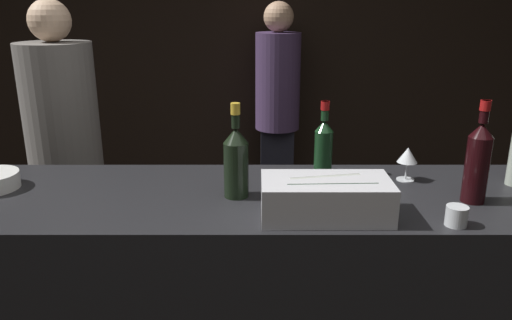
{
  "coord_description": "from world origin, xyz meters",
  "views": [
    {
      "loc": [
        0.01,
        -1.38,
        1.64
      ],
      "look_at": [
        0.0,
        0.37,
        1.08
      ],
      "focal_mm": 35.0,
      "sensor_mm": 36.0,
      "label": 1
    }
  ],
  "objects_px": {
    "ice_bin_with_bottles": "(328,197)",
    "wine_glass": "(409,157)",
    "candle_votive": "(458,216)",
    "champagne_bottle": "(238,160)",
    "red_wine_bottle_tall": "(480,160)",
    "person_in_hoodie": "(66,144)",
    "person_blond_tee": "(279,104)",
    "red_wine_bottle_burgundy": "(325,144)"
  },
  "relations": [
    {
      "from": "person_in_hoodie",
      "to": "person_blond_tee",
      "type": "distance_m",
      "value": 1.57
    },
    {
      "from": "champagne_bottle",
      "to": "person_in_hoodie",
      "type": "bearing_deg",
      "value": 137.93
    },
    {
      "from": "champagne_bottle",
      "to": "person_blond_tee",
      "type": "distance_m",
      "value": 1.91
    },
    {
      "from": "wine_glass",
      "to": "candle_votive",
      "type": "height_order",
      "value": "wine_glass"
    },
    {
      "from": "person_in_hoodie",
      "to": "person_blond_tee",
      "type": "height_order",
      "value": "person_in_hoodie"
    },
    {
      "from": "champagne_bottle",
      "to": "red_wine_bottle_tall",
      "type": "xyz_separation_m",
      "value": [
        0.84,
        -0.05,
        0.02
      ]
    },
    {
      "from": "red_wine_bottle_tall",
      "to": "person_in_hoodie",
      "type": "height_order",
      "value": "person_in_hoodie"
    },
    {
      "from": "candle_votive",
      "to": "red_wine_bottle_burgundy",
      "type": "height_order",
      "value": "red_wine_bottle_burgundy"
    },
    {
      "from": "person_in_hoodie",
      "to": "person_blond_tee",
      "type": "relative_size",
      "value": 1.01
    },
    {
      "from": "red_wine_bottle_tall",
      "to": "red_wine_bottle_burgundy",
      "type": "xyz_separation_m",
      "value": [
        -0.5,
        0.3,
        -0.03
      ]
    },
    {
      "from": "wine_glass",
      "to": "person_blond_tee",
      "type": "xyz_separation_m",
      "value": [
        -0.44,
        1.72,
        -0.14
      ]
    },
    {
      "from": "wine_glass",
      "to": "candle_votive",
      "type": "bearing_deg",
      "value": -84.59
    },
    {
      "from": "red_wine_bottle_burgundy",
      "to": "person_in_hoodie",
      "type": "bearing_deg",
      "value": 154.78
    },
    {
      "from": "wine_glass",
      "to": "red_wine_bottle_tall",
      "type": "height_order",
      "value": "red_wine_bottle_tall"
    },
    {
      "from": "ice_bin_with_bottles",
      "to": "champagne_bottle",
      "type": "height_order",
      "value": "champagne_bottle"
    },
    {
      "from": "red_wine_bottle_tall",
      "to": "candle_votive",
      "type": "bearing_deg",
      "value": -124.17
    },
    {
      "from": "champagne_bottle",
      "to": "person_blond_tee",
      "type": "xyz_separation_m",
      "value": [
        0.23,
        1.89,
        -0.18
      ]
    },
    {
      "from": "candle_votive",
      "to": "red_wine_bottle_burgundy",
      "type": "xyz_separation_m",
      "value": [
        -0.36,
        0.5,
        0.09
      ]
    },
    {
      "from": "candle_votive",
      "to": "champagne_bottle",
      "type": "distance_m",
      "value": 0.76
    },
    {
      "from": "person_in_hoodie",
      "to": "red_wine_bottle_burgundy",
      "type": "bearing_deg",
      "value": -36.34
    },
    {
      "from": "ice_bin_with_bottles",
      "to": "red_wine_bottle_burgundy",
      "type": "height_order",
      "value": "red_wine_bottle_burgundy"
    },
    {
      "from": "champagne_bottle",
      "to": "person_blond_tee",
      "type": "bearing_deg",
      "value": 83.11
    },
    {
      "from": "ice_bin_with_bottles",
      "to": "champagne_bottle",
      "type": "distance_m",
      "value": 0.36
    },
    {
      "from": "candle_votive",
      "to": "red_wine_bottle_burgundy",
      "type": "relative_size",
      "value": 0.23
    },
    {
      "from": "person_blond_tee",
      "to": "candle_votive",
      "type": "bearing_deg",
      "value": 160.3
    },
    {
      "from": "wine_glass",
      "to": "person_blond_tee",
      "type": "distance_m",
      "value": 1.78
    },
    {
      "from": "candle_votive",
      "to": "red_wine_bottle_burgundy",
      "type": "distance_m",
      "value": 0.62
    },
    {
      "from": "ice_bin_with_bottles",
      "to": "red_wine_bottle_tall",
      "type": "xyz_separation_m",
      "value": [
        0.54,
        0.13,
        0.09
      ]
    },
    {
      "from": "red_wine_bottle_tall",
      "to": "red_wine_bottle_burgundy",
      "type": "height_order",
      "value": "red_wine_bottle_tall"
    },
    {
      "from": "red_wine_bottle_burgundy",
      "to": "person_in_hoodie",
      "type": "xyz_separation_m",
      "value": [
        -1.29,
        0.61,
        -0.17
      ]
    },
    {
      "from": "champagne_bottle",
      "to": "person_blond_tee",
      "type": "relative_size",
      "value": 0.21
    },
    {
      "from": "person_in_hoodie",
      "to": "red_wine_bottle_tall",
      "type": "bearing_deg",
      "value": -37.97
    },
    {
      "from": "person_blond_tee",
      "to": "red_wine_bottle_burgundy",
      "type": "bearing_deg",
      "value": 151.79
    },
    {
      "from": "red_wine_bottle_burgundy",
      "to": "person_blond_tee",
      "type": "xyz_separation_m",
      "value": [
        -0.12,
        1.64,
        -0.17
      ]
    },
    {
      "from": "red_wine_bottle_tall",
      "to": "champagne_bottle",
      "type": "bearing_deg",
      "value": 176.61
    },
    {
      "from": "red_wine_bottle_tall",
      "to": "person_in_hoodie",
      "type": "bearing_deg",
      "value": 153.15
    },
    {
      "from": "ice_bin_with_bottles",
      "to": "red_wine_bottle_burgundy",
      "type": "xyz_separation_m",
      "value": [
        0.04,
        0.42,
        0.06
      ]
    },
    {
      "from": "wine_glass",
      "to": "person_blond_tee",
      "type": "relative_size",
      "value": 0.08
    },
    {
      "from": "person_in_hoodie",
      "to": "ice_bin_with_bottles",
      "type": "bearing_deg",
      "value": -50.7
    },
    {
      "from": "ice_bin_with_bottles",
      "to": "wine_glass",
      "type": "distance_m",
      "value": 0.5
    },
    {
      "from": "ice_bin_with_bottles",
      "to": "wine_glass",
      "type": "relative_size",
      "value": 3.13
    },
    {
      "from": "red_wine_bottle_burgundy",
      "to": "person_blond_tee",
      "type": "bearing_deg",
      "value": 94.07
    }
  ]
}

